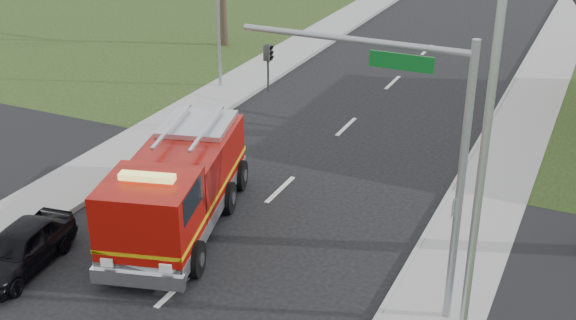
% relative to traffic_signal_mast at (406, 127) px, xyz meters
% --- Properties ---
extents(ground, '(120.00, 120.00, 0.00)m').
position_rel_traffic_signal_mast_xyz_m(ground, '(-5.21, -1.50, -4.71)').
color(ground, black).
rests_on(ground, ground).
extents(traffic_signal_mast, '(5.29, 0.18, 6.80)m').
position_rel_traffic_signal_mast_xyz_m(traffic_signal_mast, '(0.00, 0.00, 0.00)').
color(traffic_signal_mast, gray).
rests_on(traffic_signal_mast, ground).
extents(streetlight_pole, '(1.48, 0.16, 8.40)m').
position_rel_traffic_signal_mast_xyz_m(streetlight_pole, '(1.93, -2.00, -0.16)').
color(streetlight_pole, '#B7BABF').
rests_on(streetlight_pole, ground).
extents(utility_pole_far, '(0.14, 0.14, 7.00)m').
position_rel_traffic_signal_mast_xyz_m(utility_pole_far, '(-12.01, 12.50, -1.21)').
color(utility_pole_far, gray).
rests_on(utility_pole_far, ground).
extents(fire_engine, '(4.14, 7.29, 2.79)m').
position_rel_traffic_signal_mast_xyz_m(fire_engine, '(-6.78, 1.02, -3.45)').
color(fire_engine, '#8F0B06').
rests_on(fire_engine, ground).
extents(parked_car_maroon, '(1.90, 3.74, 1.22)m').
position_rel_traffic_signal_mast_xyz_m(parked_car_maroon, '(-9.41, -2.50, -4.10)').
color(parked_car_maroon, black).
rests_on(parked_car_maroon, ground).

